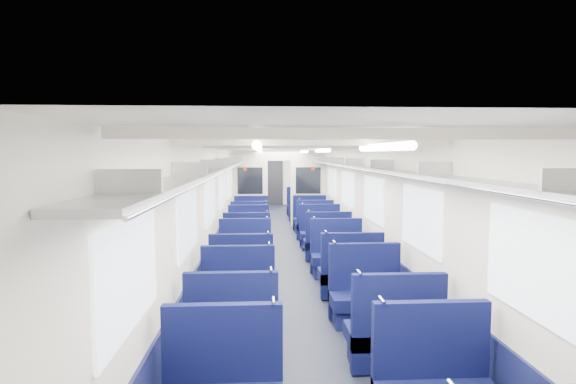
{
  "coord_description": "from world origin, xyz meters",
  "views": [
    {
      "loc": [
        -0.51,
        -10.44,
        2.2
      ],
      "look_at": [
        0.16,
        1.26,
        1.21
      ],
      "focal_mm": 28.07,
      "sensor_mm": 36.0,
      "label": 1
    }
  ],
  "objects_px": {
    "seat_5": "(394,337)",
    "seat_10": "(245,258)",
    "seat_12": "(247,246)",
    "seat_14": "(249,236)",
    "seat_6": "(238,302)",
    "seat_7": "(366,298)",
    "seat_9": "(350,276)",
    "seat_16": "(250,228)",
    "seat_13": "(327,245)",
    "seat_22": "(253,208)",
    "seat_20": "(253,211)",
    "seat_11": "(337,258)",
    "seat_4": "(232,335)",
    "seat_15": "(320,235)",
    "seat_17": "(314,227)",
    "seat_21": "(303,211)",
    "seat_23": "(300,207)",
    "end_door": "(274,182)",
    "seat_18": "(251,221)",
    "bulkhead": "(279,186)",
    "seat_19": "(310,220)",
    "seat_8": "(242,278)"
  },
  "relations": [
    {
      "from": "seat_17",
      "to": "seat_19",
      "type": "relative_size",
      "value": 1.0
    },
    {
      "from": "bulkhead",
      "to": "seat_11",
      "type": "height_order",
      "value": "bulkhead"
    },
    {
      "from": "seat_9",
      "to": "seat_10",
      "type": "xyz_separation_m",
      "value": [
        -1.66,
        1.32,
        0.0
      ]
    },
    {
      "from": "seat_20",
      "to": "seat_13",
      "type": "bearing_deg",
      "value": -73.18
    },
    {
      "from": "seat_14",
      "to": "seat_21",
      "type": "relative_size",
      "value": 1.0
    },
    {
      "from": "seat_16",
      "to": "seat_22",
      "type": "height_order",
      "value": "same"
    },
    {
      "from": "seat_21",
      "to": "seat_22",
      "type": "relative_size",
      "value": 1.0
    },
    {
      "from": "seat_17",
      "to": "seat_11",
      "type": "bearing_deg",
      "value": -90.0
    },
    {
      "from": "seat_13",
      "to": "seat_22",
      "type": "bearing_deg",
      "value": 104.18
    },
    {
      "from": "seat_5",
      "to": "seat_13",
      "type": "distance_m",
      "value": 4.73
    },
    {
      "from": "seat_6",
      "to": "seat_20",
      "type": "xyz_separation_m",
      "value": [
        0.0,
        9.03,
        0.0
      ]
    },
    {
      "from": "bulkhead",
      "to": "seat_23",
      "type": "xyz_separation_m",
      "value": [
        0.83,
        2.21,
        -0.91
      ]
    },
    {
      "from": "seat_13",
      "to": "seat_23",
      "type": "xyz_separation_m",
      "value": [
        0.0,
        6.64,
        0.0
      ]
    },
    {
      "from": "seat_12",
      "to": "seat_22",
      "type": "xyz_separation_m",
      "value": [
        0.0,
        6.6,
        0.0
      ]
    },
    {
      "from": "end_door",
      "to": "bulkhead",
      "type": "distance_m",
      "value": 5.83
    },
    {
      "from": "seat_16",
      "to": "end_door",
      "type": "bearing_deg",
      "value": 84.16
    },
    {
      "from": "seat_18",
      "to": "seat_19",
      "type": "bearing_deg",
      "value": 3.4
    },
    {
      "from": "seat_5",
      "to": "seat_23",
      "type": "bearing_deg",
      "value": 90.0
    },
    {
      "from": "bulkhead",
      "to": "seat_10",
      "type": "distance_m",
      "value": 5.67
    },
    {
      "from": "seat_16",
      "to": "seat_9",
      "type": "bearing_deg",
      "value": -70.07
    },
    {
      "from": "seat_9",
      "to": "seat_11",
      "type": "distance_m",
      "value": 1.23
    },
    {
      "from": "seat_5",
      "to": "seat_17",
      "type": "relative_size",
      "value": 1.0
    },
    {
      "from": "seat_10",
      "to": "seat_14",
      "type": "xyz_separation_m",
      "value": [
        0.0,
        2.21,
        0.0
      ]
    },
    {
      "from": "seat_7",
      "to": "seat_21",
      "type": "xyz_separation_m",
      "value": [
        0.0,
        8.94,
        0.0
      ]
    },
    {
      "from": "seat_19",
      "to": "seat_22",
      "type": "relative_size",
      "value": 1.0
    },
    {
      "from": "bulkhead",
      "to": "seat_23",
      "type": "height_order",
      "value": "bulkhead"
    },
    {
      "from": "seat_7",
      "to": "seat_9",
      "type": "bearing_deg",
      "value": 90.0
    },
    {
      "from": "seat_10",
      "to": "seat_6",
      "type": "bearing_deg",
      "value": -90.0
    },
    {
      "from": "seat_9",
      "to": "seat_12",
      "type": "xyz_separation_m",
      "value": [
        -1.66,
        2.4,
        0.0
      ]
    },
    {
      "from": "seat_12",
      "to": "seat_17",
      "type": "bearing_deg",
      "value": 54.78
    },
    {
      "from": "seat_17",
      "to": "seat_21",
      "type": "bearing_deg",
      "value": 90.0
    },
    {
      "from": "seat_15",
      "to": "seat_21",
      "type": "height_order",
      "value": "same"
    },
    {
      "from": "seat_5",
      "to": "seat_19",
      "type": "height_order",
      "value": "same"
    },
    {
      "from": "seat_10",
      "to": "seat_16",
      "type": "height_order",
      "value": "same"
    },
    {
      "from": "bulkhead",
      "to": "seat_14",
      "type": "xyz_separation_m",
      "value": [
        -0.83,
        -3.33,
        -0.91
      ]
    },
    {
      "from": "seat_9",
      "to": "seat_18",
      "type": "height_order",
      "value": "same"
    },
    {
      "from": "seat_9",
      "to": "seat_12",
      "type": "relative_size",
      "value": 1.0
    },
    {
      "from": "seat_12",
      "to": "seat_14",
      "type": "bearing_deg",
      "value": 90.0
    },
    {
      "from": "seat_21",
      "to": "seat_15",
      "type": "bearing_deg",
      "value": -90.0
    },
    {
      "from": "seat_23",
      "to": "seat_5",
      "type": "bearing_deg",
      "value": -90.0
    },
    {
      "from": "seat_9",
      "to": "seat_11",
      "type": "xyz_separation_m",
      "value": [
        0.0,
        1.23,
        0.0
      ]
    },
    {
      "from": "seat_4",
      "to": "seat_15",
      "type": "xyz_separation_m",
      "value": [
        1.66,
        5.73,
        0.0
      ]
    },
    {
      "from": "seat_14",
      "to": "seat_20",
      "type": "distance_m",
      "value": 4.39
    },
    {
      "from": "seat_12",
      "to": "seat_16",
      "type": "xyz_separation_m",
      "value": [
        0.0,
        2.18,
        0.0
      ]
    },
    {
      "from": "seat_15",
      "to": "seat_19",
      "type": "relative_size",
      "value": 1.0
    },
    {
      "from": "seat_6",
      "to": "seat_17",
      "type": "bearing_deg",
      "value": 74.2
    },
    {
      "from": "seat_8",
      "to": "seat_23",
      "type": "distance_m",
      "value": 9.23
    },
    {
      "from": "seat_4",
      "to": "seat_11",
      "type": "bearing_deg",
      "value": 63.82
    },
    {
      "from": "seat_5",
      "to": "seat_10",
      "type": "height_order",
      "value": "same"
    },
    {
      "from": "seat_7",
      "to": "seat_8",
      "type": "height_order",
      "value": "same"
    }
  ]
}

